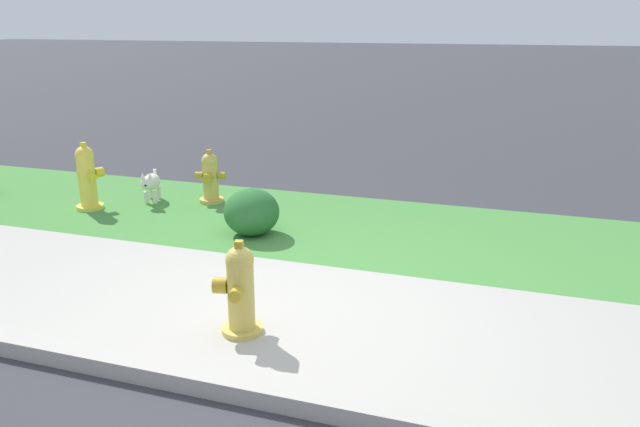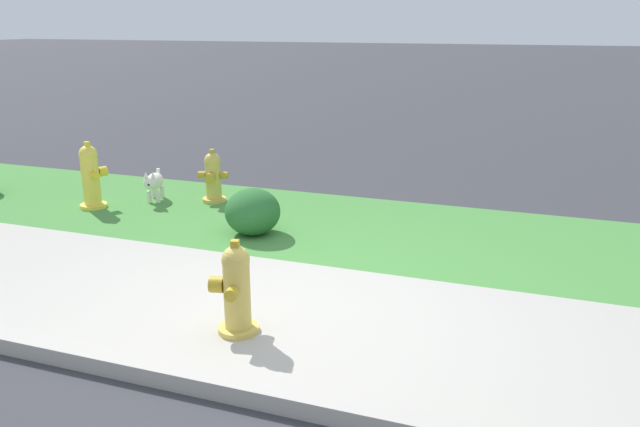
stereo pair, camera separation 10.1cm
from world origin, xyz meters
name	(u,v)px [view 2 (the right image)]	position (x,y,z in m)	size (l,w,h in m)	color
ground_plane	(286,315)	(0.00, 0.00, 0.00)	(120.00, 120.00, 0.00)	#38383D
sidewalk_pavement	(286,315)	(0.00, 0.00, 0.01)	(18.00, 2.09, 0.01)	#ADA89E
grass_verge	(364,228)	(0.00, 2.25, 0.00)	(18.00, 2.41, 0.01)	#47893D
street_curb	(215,385)	(0.00, -1.13, 0.06)	(18.00, 0.16, 0.12)	#ADA89E
fire_hydrant_across_street	(213,177)	(-2.08, 2.65, 0.32)	(0.38, 0.36, 0.68)	gold
fire_hydrant_by_grass_verge	(91,176)	(-3.35, 1.92, 0.40)	(0.38, 0.37, 0.82)	yellow
fire_hydrant_near_corner	(236,289)	(-0.23, -0.37, 0.34)	(0.36, 0.39, 0.72)	gold
small_white_dog	(154,182)	(-2.80, 2.41, 0.25)	(0.31, 0.50, 0.43)	silver
shrub_bush_far_verge	(253,212)	(-1.07, 1.68, 0.25)	(0.59, 0.59, 0.50)	#28662D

